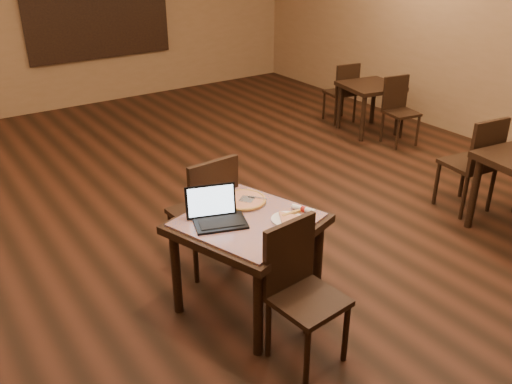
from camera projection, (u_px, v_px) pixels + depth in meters
ground at (247, 230)px, 5.26m from camera, size 10.00×10.00×0.00m
wall_back at (65, 11)px, 8.30m from camera, size 8.00×0.02×3.00m
mural at (97, 5)px, 8.50m from camera, size 2.34×0.05×1.64m
tiled_table at (248, 231)px, 3.94m from camera, size 1.16×1.16×0.76m
chair_main_near at (300, 285)px, 3.52m from camera, size 0.46×0.46×0.98m
chair_main_far at (207, 208)px, 4.42m from camera, size 0.47×0.47×1.04m
laptop at (216, 213)px, 3.84m from camera, size 0.43×0.39×0.25m
plate at (287, 220)px, 3.87m from camera, size 0.23×0.23×0.01m
pizza_slice at (287, 218)px, 3.86m from camera, size 0.20×0.20×0.02m
pizza_pan at (243, 202)px, 4.13m from camera, size 0.36×0.36×0.01m
pizza_whole at (243, 200)px, 4.12m from camera, size 0.35×0.35×0.02m
spatula at (247, 199)px, 4.11m from camera, size 0.23×0.26×0.01m
napkin_roll at (303, 209)px, 3.98m from camera, size 0.11×0.18×0.04m
other_table_a at (370, 93)px, 7.57m from camera, size 0.85×0.85×0.69m
other_table_a_chair_near at (398, 106)px, 7.22m from camera, size 0.45×0.45×0.89m
other_table_a_chair_far at (343, 89)px, 7.97m from camera, size 0.45×0.45×0.89m
other_table_c_chair_far at (476, 160)px, 5.38m from camera, size 0.50×0.50×1.02m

